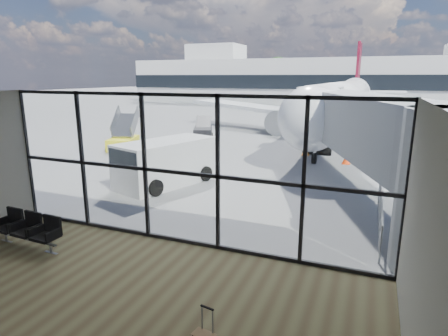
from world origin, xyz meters
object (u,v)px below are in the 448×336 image
Objects in this scene: seating_row at (30,228)px; mobile_stairs at (124,141)px; service_van at (164,162)px; airliner at (343,102)px; belt_loader at (203,133)px.

seating_row is 0.64× the size of mobile_stairs.
service_van is at bearing 89.55° from seating_row.
airliner is 13.00m from belt_loader.
seating_row is 7.22m from service_van.
mobile_stairs is (-13.31, -13.79, -2.18)m from airliner.
mobile_stairs is (-7.12, 6.55, -0.51)m from service_van.
mobile_stairs is (-6.76, 13.74, -0.01)m from seating_row.
seating_row is 15.31m from mobile_stairs.
belt_loader is at bearing 102.07° from seating_row.
airliner is 21.33m from service_van.
belt_loader is at bearing 125.19° from service_van.
mobile_stairs is at bearing 118.63° from seating_row.
mobile_stairs is at bearing 155.86° from service_van.
airliner reaches higher than seating_row.
service_van is 9.69m from mobile_stairs.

